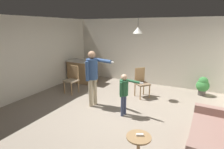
{
  "coord_description": "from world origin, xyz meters",
  "views": [
    {
      "loc": [
        2.08,
        -4.06,
        2.36
      ],
      "look_at": [
        -0.21,
        0.43,
        1.0
      ],
      "focal_mm": 28.52,
      "sensor_mm": 36.0,
      "label": 1
    }
  ],
  "objects": [
    {
      "name": "person_child",
      "position": [
        0.35,
        0.05,
        0.72
      ],
      "size": [
        0.62,
        0.33,
        1.17
      ],
      "rotation": [
        0.0,
        0.0,
        -1.73
      ],
      "color": "#384260",
      "rests_on": "ground"
    },
    {
      "name": "dining_chair_near_wall",
      "position": [
        0.33,
        1.59,
        0.55
      ],
      "size": [
        0.59,
        0.59,
        1.0
      ],
      "rotation": [
        0.0,
        0.0,
        4.01
      ],
      "color": "#99754C",
      "rests_on": "ground"
    },
    {
      "name": "wall_back",
      "position": [
        0.0,
        3.2,
        1.35
      ],
      "size": [
        6.4,
        0.1,
        2.7
      ],
      "primitive_type": "cube",
      "color": "silver",
      "rests_on": "ground"
    },
    {
      "name": "side_table_by_couch",
      "position": [
        1.27,
        -1.44,
        0.33
      ],
      "size": [
        0.44,
        0.44,
        0.52
      ],
      "color": "#99754C",
      "rests_on": "ground"
    },
    {
      "name": "wall_left",
      "position": [
        -3.2,
        0.0,
        1.35
      ],
      "size": [
        0.1,
        6.4,
        2.7
      ],
      "primitive_type": "cube",
      "color": "silver",
      "rests_on": "ground"
    },
    {
      "name": "person_adult",
      "position": [
        -0.74,
        0.21,
        1.05
      ],
      "size": [
        0.86,
        0.48,
        1.69
      ],
      "rotation": [
        0.0,
        0.0,
        -1.82
      ],
      "color": "tan",
      "rests_on": "ground"
    },
    {
      "name": "ceiling_light_pendant",
      "position": [
        0.17,
        1.52,
        2.25
      ],
      "size": [
        0.32,
        0.32,
        0.55
      ],
      "color": "silver"
    },
    {
      "name": "potted_plant_corner",
      "position": [
        2.24,
        2.68,
        0.37
      ],
      "size": [
        0.44,
        0.44,
        0.67
      ],
      "color": "#4C4742",
      "rests_on": "ground"
    },
    {
      "name": "kitchen_counter",
      "position": [
        -2.45,
        2.02,
        0.48
      ],
      "size": [
        1.26,
        0.66,
        0.95
      ],
      "color": "#99754C",
      "rests_on": "ground"
    },
    {
      "name": "couch_floral",
      "position": [
        2.53,
        -0.62,
        0.33
      ],
      "size": [
        0.91,
        1.83,
        1.0
      ],
      "rotation": [
        0.0,
        0.0,
        1.54
      ],
      "color": "#8C6B60",
      "rests_on": "ground"
    },
    {
      "name": "spare_remote_on_table",
      "position": [
        1.28,
        -1.42,
        0.54
      ],
      "size": [
        0.13,
        0.09,
        0.04
      ],
      "primitive_type": "cube",
      "rotation": [
        0.0,
        0.0,
        2.03
      ],
      "color": "white",
      "rests_on": "side_table_by_couch"
    },
    {
      "name": "dining_chair_by_counter",
      "position": [
        -2.02,
        0.81,
        0.55
      ],
      "size": [
        0.46,
        0.46,
        1.0
      ],
      "rotation": [
        0.0,
        0.0,
        3.05
      ],
      "color": "#99754C",
      "rests_on": "ground"
    },
    {
      "name": "ground",
      "position": [
        0.0,
        0.0,
        0.0
      ],
      "size": [
        7.68,
        7.68,
        0.0
      ],
      "primitive_type": "plane",
      "color": "gray"
    }
  ]
}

